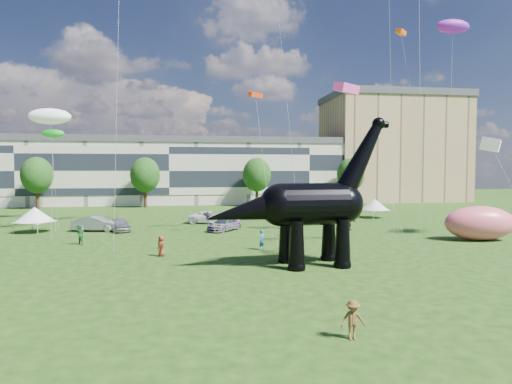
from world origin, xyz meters
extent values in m
plane|color=#16330C|center=(0.00, 0.00, 0.00)|extent=(220.00, 220.00, 0.00)
cube|color=beige|center=(-8.00, 62.00, 6.00)|extent=(78.00, 11.00, 12.00)
cube|color=tan|center=(40.00, 65.00, 11.00)|extent=(28.00, 18.00, 22.00)
cylinder|color=#382314|center=(-30.00, 53.00, 1.60)|extent=(0.56, 0.56, 3.20)
ellipsoid|color=#14380F|center=(-30.00, 53.00, 6.32)|extent=(5.20, 5.20, 6.24)
cylinder|color=#382314|center=(-12.00, 53.00, 1.60)|extent=(0.56, 0.56, 3.20)
ellipsoid|color=#14380F|center=(-12.00, 53.00, 6.32)|extent=(5.20, 5.20, 6.24)
cylinder|color=#382314|center=(8.00, 53.00, 1.60)|extent=(0.56, 0.56, 3.20)
ellipsoid|color=#14380F|center=(8.00, 53.00, 6.32)|extent=(5.20, 5.20, 6.24)
cylinder|color=#382314|center=(26.00, 53.00, 1.60)|extent=(0.56, 0.56, 3.20)
ellipsoid|color=#14380F|center=(26.00, 53.00, 6.32)|extent=(5.20, 5.20, 6.24)
cone|color=black|center=(3.25, 3.01, 1.66)|extent=(1.23, 1.23, 3.31)
sphere|color=black|center=(3.25, 3.01, 0.20)|extent=(1.21, 1.21, 1.21)
cone|color=black|center=(3.05, 5.43, 1.66)|extent=(1.23, 1.23, 3.31)
sphere|color=black|center=(3.05, 5.43, 0.20)|extent=(1.21, 1.21, 1.21)
cone|color=black|center=(6.55, 3.28, 1.66)|extent=(1.23, 1.23, 3.31)
sphere|color=black|center=(6.55, 3.28, 0.20)|extent=(1.21, 1.21, 1.21)
cone|color=black|center=(6.35, 5.70, 1.66)|extent=(1.23, 1.23, 3.31)
sphere|color=black|center=(6.35, 5.70, 0.20)|extent=(1.21, 1.21, 1.21)
cylinder|color=black|center=(4.69, 4.34, 4.31)|extent=(4.87, 3.35, 2.98)
sphere|color=black|center=(2.38, 4.15, 4.31)|extent=(2.98, 2.98, 2.98)
sphere|color=black|center=(7.00, 4.53, 4.31)|extent=(2.87, 2.87, 2.87)
cone|color=black|center=(8.35, 4.65, 7.50)|extent=(4.28, 1.99, 5.85)
sphere|color=black|center=(9.69, 4.76, 10.04)|extent=(0.93, 0.93, 0.93)
cylinder|color=black|center=(10.02, 4.78, 9.98)|extent=(0.81, 0.55, 0.49)
cone|color=black|center=(0.11, 3.96, 3.94)|extent=(6.01, 2.79, 3.24)
imported|color=#A4A4A8|center=(-11.59, 23.57, 0.74)|extent=(3.15, 4.70, 1.49)
imported|color=gray|center=(-14.07, 23.81, 0.83)|extent=(5.21, 2.43, 1.65)
imported|color=white|center=(-1.47, 28.87, 0.76)|extent=(5.95, 3.86, 1.52)
imported|color=#595960|center=(-0.18, 22.21, 0.71)|extent=(4.64, 5.01, 1.41)
cube|color=white|center=(11.73, 31.40, 1.21)|extent=(3.62, 3.62, 0.13)
cone|color=white|center=(11.73, 31.40, 2.08)|extent=(4.58, 4.58, 1.64)
cylinder|color=#999999|center=(10.04, 30.04, 0.60)|extent=(0.07, 0.07, 1.21)
cylinder|color=#999999|center=(13.09, 29.71, 0.60)|extent=(0.07, 0.07, 1.21)
cylinder|color=#999999|center=(10.36, 33.09, 0.60)|extent=(0.07, 0.07, 1.21)
cylinder|color=#999999|center=(13.42, 32.76, 0.60)|extent=(0.07, 0.07, 1.21)
cube|color=silver|center=(21.47, 31.76, 1.09)|extent=(3.70, 3.70, 0.12)
cone|color=silver|center=(21.47, 31.76, 1.89)|extent=(4.68, 4.68, 1.49)
cylinder|color=#999999|center=(20.52, 30.04, 0.55)|extent=(0.06, 0.06, 1.09)
cylinder|color=#999999|center=(23.20, 30.81, 0.55)|extent=(0.06, 0.06, 1.09)
cylinder|color=#999999|center=(19.75, 32.71, 0.55)|extent=(0.06, 0.06, 1.09)
cylinder|color=#999999|center=(22.42, 33.49, 0.55)|extent=(0.06, 0.06, 1.09)
cube|color=white|center=(-20.42, 23.88, 1.13)|extent=(3.92, 3.92, 0.12)
cone|color=white|center=(-20.42, 23.88, 1.95)|extent=(4.97, 4.97, 1.54)
cylinder|color=#999999|center=(-22.26, 22.99, 0.57)|extent=(0.06, 0.06, 1.13)
cylinder|color=#999999|center=(-19.54, 22.05, 0.57)|extent=(0.06, 0.06, 1.13)
cylinder|color=#999999|center=(-21.31, 25.71, 0.57)|extent=(0.06, 0.06, 1.13)
cylinder|color=#999999|center=(-18.59, 24.77, 0.57)|extent=(0.06, 0.06, 1.13)
ellipsoid|color=#F05D72|center=(23.37, 12.22, 1.64)|extent=(7.04, 4.37, 3.29)
imported|color=brown|center=(-6.07, 8.91, 0.81)|extent=(0.85, 0.95, 1.63)
imported|color=teal|center=(19.75, 35.29, 0.82)|extent=(0.72, 0.65, 1.64)
imported|color=black|center=(13.48, 20.54, 0.94)|extent=(1.71, 1.52, 1.88)
imported|color=brown|center=(2.63, -8.81, 0.80)|extent=(1.04, 0.62, 1.59)
imported|color=#996529|center=(6.07, 17.45, 0.81)|extent=(1.19, 1.12, 1.61)
imported|color=#2C6F35|center=(-13.66, 15.18, 0.89)|extent=(1.10, 1.07, 1.78)
imported|color=#4C3475|center=(-1.86, 27.86, 0.81)|extent=(0.91, 0.98, 1.62)
imported|color=#285D93|center=(2.11, 10.52, 0.84)|extent=(0.72, 0.72, 1.68)
cube|color=#DA4A0E|center=(23.79, 29.47, 24.91)|extent=(1.94, 1.90, 0.72)
plane|color=#FD310D|center=(13.28, 17.47, 12.85)|extent=(1.59, 2.23, 1.98)
ellipsoid|color=white|center=(-21.90, 34.41, 13.62)|extent=(5.71, 4.96, 2.06)
ellipsoid|color=#189F1D|center=(-18.39, 23.96, 10.59)|extent=(2.36, 2.40, 0.91)
cube|color=#E63FA3|center=(14.39, 24.16, 16.33)|extent=(3.65, 3.27, 1.33)
ellipsoid|color=#7A17A1|center=(29.04, 26.10, 24.81)|extent=(4.50, 4.56, 1.72)
cube|color=red|center=(2.94, 20.15, 14.59)|extent=(1.71, 1.50, 0.65)
cube|color=white|center=(25.95, 14.42, 9.23)|extent=(3.76, 4.04, 1.47)
camera|label=1|loc=(-3.57, -24.65, 6.73)|focal=30.00mm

